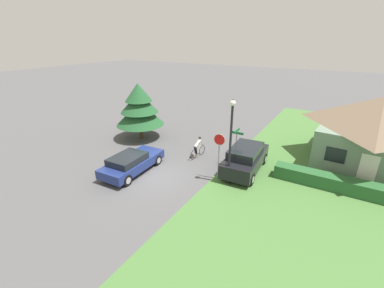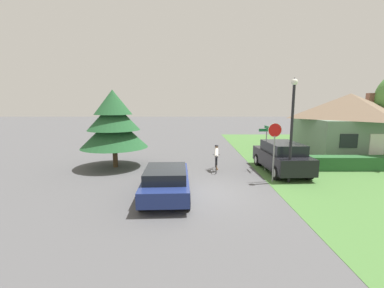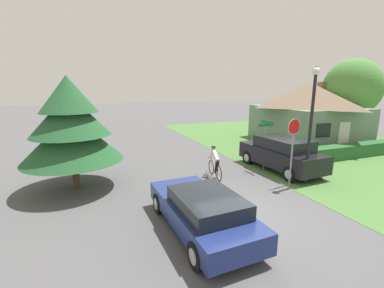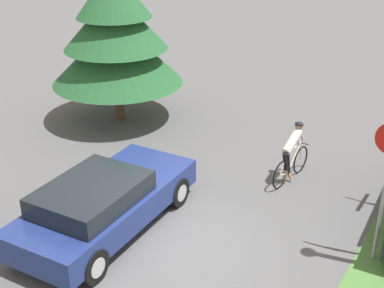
{
  "view_description": "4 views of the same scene",
  "coord_description": "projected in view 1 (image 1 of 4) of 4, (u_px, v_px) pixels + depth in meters",
  "views": [
    {
      "loc": [
        9.31,
        -11.02,
        8.03
      ],
      "look_at": [
        0.78,
        3.28,
        1.18
      ],
      "focal_mm": 24.0,
      "sensor_mm": 36.0,
      "label": 1
    },
    {
      "loc": [
        -0.49,
        -10.76,
        3.85
      ],
      "look_at": [
        -0.55,
        3.66,
        1.61
      ],
      "focal_mm": 24.0,
      "sensor_mm": 36.0,
      "label": 2
    },
    {
      "loc": [
        -4.39,
        -6.74,
        4.2
      ],
      "look_at": [
        -0.38,
        3.51,
        1.8
      ],
      "focal_mm": 24.0,
      "sensor_mm": 36.0,
      "label": 3
    },
    {
      "loc": [
        5.05,
        -7.52,
        6.58
      ],
      "look_at": [
        -0.43,
        1.35,
        1.65
      ],
      "focal_mm": 50.0,
      "sensor_mm": 36.0,
      "label": 4
    }
  ],
  "objects": [
    {
      "name": "grass_verge_right",
      "position": [
        363.0,
        197.0,
        14.06
      ],
      "size": [
        16.0,
        36.0,
        0.01
      ],
      "primitive_type": "cube",
      "color": "#477538",
      "rests_on": "ground"
    },
    {
      "name": "stop_sign",
      "position": [
        219.0,
        148.0,
        15.11
      ],
      "size": [
        0.69,
        0.08,
        2.94
      ],
      "rotation": [
        0.0,
        0.0,
        3.22
      ],
      "color": "gray",
      "rests_on": "ground"
    },
    {
      "name": "cottage_house",
      "position": [
        375.0,
        130.0,
        16.93
      ],
      "size": [
        7.24,
        8.17,
        4.71
      ],
      "rotation": [
        0.0,
        0.0,
        -0.07
      ],
      "color": "slate",
      "rests_on": "ground"
    },
    {
      "name": "sedan_left_lane",
      "position": [
        132.0,
        163.0,
        16.44
      ],
      "size": [
        2.08,
        4.6,
        1.29
      ],
      "rotation": [
        0.0,
        0.0,
        1.62
      ],
      "color": "navy",
      "rests_on": "ground"
    },
    {
      "name": "street_name_sign",
      "position": [
        236.0,
        141.0,
        16.82
      ],
      "size": [
        0.9,
        0.9,
        2.62
      ],
      "color": "gray",
      "rests_on": "ground"
    },
    {
      "name": "ground_plane",
      "position": [
        155.0,
        176.0,
        16.22
      ],
      "size": [
        140.0,
        140.0,
        0.0
      ],
      "primitive_type": "plane",
      "color": "#515154"
    },
    {
      "name": "hedge_row",
      "position": [
        355.0,
        188.0,
        14.16
      ],
      "size": [
        8.68,
        0.9,
        0.81
      ],
      "primitive_type": "cube",
      "color": "#285B2D",
      "rests_on": "ground"
    },
    {
      "name": "cyclist",
      "position": [
        198.0,
        148.0,
        18.55
      ],
      "size": [
        0.44,
        1.76,
        1.51
      ],
      "rotation": [
        0.0,
        0.0,
        1.46
      ],
      "color": "black",
      "rests_on": "ground"
    },
    {
      "name": "street_lamp",
      "position": [
        231.0,
        134.0,
        14.22
      ],
      "size": [
        0.31,
        0.31,
        5.1
      ],
      "color": "black",
      "rests_on": "ground"
    },
    {
      "name": "parked_suv_right",
      "position": [
        245.0,
        158.0,
        16.55
      ],
      "size": [
        2.17,
        4.76,
        1.72
      ],
      "rotation": [
        0.0,
        0.0,
        1.62
      ],
      "color": "black",
      "rests_on": "ground"
    },
    {
      "name": "conifer_tall_near",
      "position": [
        139.0,
        107.0,
        21.42
      ],
      "size": [
        4.02,
        4.02,
        4.71
      ],
      "color": "#4C3823",
      "rests_on": "ground"
    }
  ]
}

